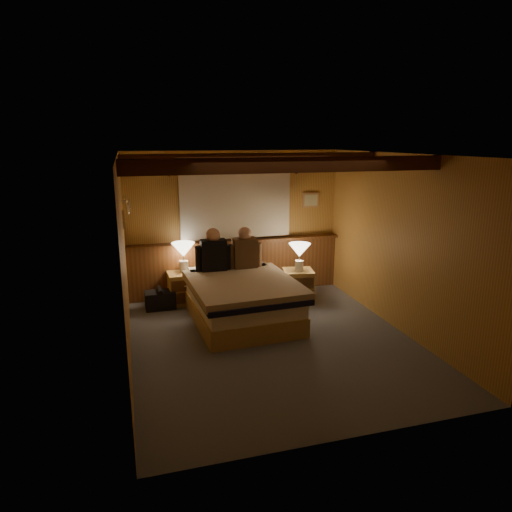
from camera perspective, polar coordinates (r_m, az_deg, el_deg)
name	(u,v)px	position (r m, az deg, el deg)	size (l,w,h in m)	color
floor	(273,341)	(6.10, 2.13, -10.58)	(4.20, 4.20, 0.00)	#4B4F59
ceiling	(275,154)	(5.53, 2.37, 12.57)	(4.20, 4.20, 0.00)	tan
wall_back	(235,224)	(7.68, -2.64, 4.07)	(3.60, 3.60, 0.00)	#C08C45
wall_left	(124,263)	(5.43, -16.12, -0.86)	(4.20, 4.20, 0.00)	#C08C45
wall_right	(400,244)	(6.48, 17.56, 1.46)	(4.20, 4.20, 0.00)	#C08C45
wall_front	(353,312)	(3.85, 12.06, -6.88)	(3.60, 3.60, 0.00)	#C08C45
wainscot	(236,265)	(7.78, -2.47, -1.19)	(3.60, 0.23, 0.94)	brown
curtain_window	(236,205)	(7.56, -2.55, 6.38)	(2.18, 0.09, 1.11)	#431D10
ceiling_beams	(271,162)	(5.68, 1.87, 11.71)	(3.60, 1.65, 0.16)	#431D10
coat_rail	(127,204)	(6.89, -15.78, 6.29)	(0.05, 0.55, 0.24)	white
framed_print	(311,200)	(8.02, 6.87, 6.96)	(0.30, 0.04, 0.25)	tan
bed	(242,299)	(6.63, -1.80, -5.43)	(1.54, 1.92, 0.63)	tan
nightstand_left	(183,288)	(7.44, -9.10, -3.98)	(0.47, 0.43, 0.51)	tan
nightstand_right	(298,286)	(7.47, 5.26, -3.70)	(0.55, 0.51, 0.52)	tan
lamp_left	(183,252)	(7.33, -9.07, 0.55)	(0.37, 0.37, 0.48)	silver
lamp_right	(299,252)	(7.28, 5.46, 0.53)	(0.35, 0.35, 0.45)	silver
person_left	(213,253)	(6.95, -5.35, 0.39)	(0.56, 0.23, 0.68)	black
person_right	(245,251)	(7.07, -1.42, 0.64)	(0.55, 0.23, 0.67)	#4C331E
duffel_bag	(160,300)	(7.30, -11.87, -5.36)	(0.47, 0.29, 0.33)	black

